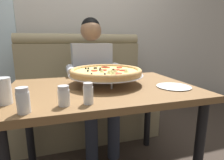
{
  "coord_description": "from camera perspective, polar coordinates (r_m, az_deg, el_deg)",
  "views": [
    {
      "loc": [
        -0.28,
        -1.14,
        1.05
      ],
      "look_at": [
        0.06,
        -0.03,
        0.79
      ],
      "focal_mm": 28.63,
      "sensor_mm": 36.0,
      "label": 1
    }
  ],
  "objects": [
    {
      "name": "dining_table",
      "position": [
        1.24,
        -2.98,
        -6.33
      ],
      "size": [
        1.22,
        0.82,
        0.74
      ],
      "color": "brown",
      "rests_on": "ground_plane"
    },
    {
      "name": "pizza",
      "position": [
        1.26,
        -1.89,
        2.58
      ],
      "size": [
        0.53,
        0.53,
        0.12
      ],
      "color": "silver",
      "rests_on": "dining_table"
    },
    {
      "name": "shaker_oregano",
      "position": [
        0.88,
        -7.6,
        -4.72
      ],
      "size": [
        0.05,
        0.05,
        0.11
      ],
      "color": "white",
      "rests_on": "dining_table"
    },
    {
      "name": "drinking_glass",
      "position": [
        1.02,
        -31.37,
        -3.49
      ],
      "size": [
        0.07,
        0.07,
        0.13
      ],
      "color": "silver",
      "rests_on": "dining_table"
    },
    {
      "name": "diner_main",
      "position": [
        1.82,
        -5.9,
        1.72
      ],
      "size": [
        0.54,
        0.64,
        1.27
      ],
      "color": "#2D3342",
      "rests_on": "ground_plane"
    },
    {
      "name": "patio_chair",
      "position": [
        3.45,
        -30.73,
        1.99
      ],
      "size": [
        0.43,
        0.43,
        0.86
      ],
      "color": "black",
      "rests_on": "ground_plane"
    },
    {
      "name": "booth_bench",
      "position": [
        2.14,
        -8.63,
        -5.33
      ],
      "size": [
        1.49,
        0.78,
        1.13
      ],
      "color": "#998966",
      "rests_on": "ground_plane"
    },
    {
      "name": "back_wall_with_window",
      "position": [
        2.63,
        -11.34,
        19.96
      ],
      "size": [
        6.0,
        0.12,
        2.8
      ],
      "primitive_type": "cube",
      "color": "beige",
      "rests_on": "ground_plane"
    },
    {
      "name": "shaker_pepper_flakes",
      "position": [
        0.88,
        -15.12,
        -5.34
      ],
      "size": [
        0.06,
        0.06,
        0.1
      ],
      "color": "white",
      "rests_on": "dining_table"
    },
    {
      "name": "shaker_parmesan",
      "position": [
        0.85,
        -26.48,
        -6.38
      ],
      "size": [
        0.06,
        0.06,
        0.11
      ],
      "color": "white",
      "rests_on": "dining_table"
    },
    {
      "name": "plate_near_left",
      "position": [
        1.26,
        19.11,
        -1.69
      ],
      "size": [
        0.23,
        0.23,
        0.02
      ],
      "color": "white",
      "rests_on": "dining_table"
    }
  ]
}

